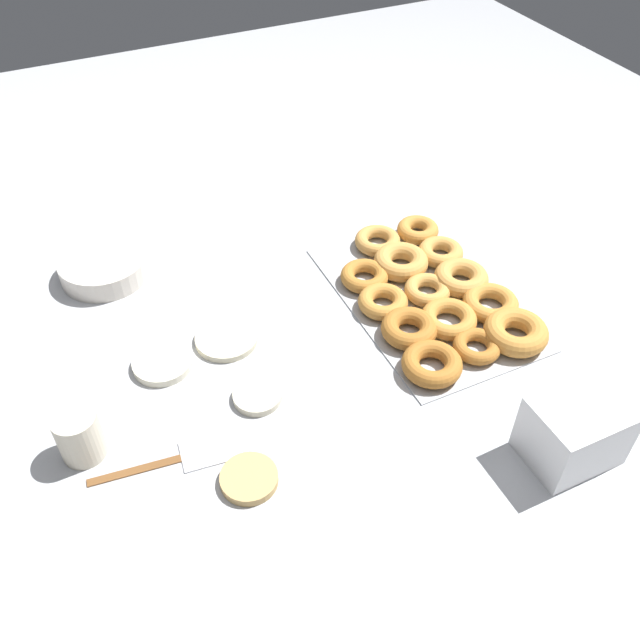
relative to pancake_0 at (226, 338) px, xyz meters
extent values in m
plane|color=#B2B5BA|center=(-0.07, -0.06, -0.01)|extent=(3.00, 3.00, 0.00)
cylinder|color=beige|center=(0.00, 0.00, 0.00)|extent=(0.12, 0.12, 0.01)
cylinder|color=silver|center=(-0.01, 0.12, 0.00)|extent=(0.11, 0.11, 0.01)
cylinder|color=tan|center=(-0.30, 0.07, 0.00)|extent=(0.09, 0.09, 0.02)
cylinder|color=beige|center=(-0.15, 0.00, 0.00)|extent=(0.08, 0.08, 0.01)
cube|color=#ADAFB5|center=(-0.05, -0.39, 0.00)|extent=(0.47, 0.30, 0.01)
torus|color=#C68438|center=(-0.23, -0.48, 0.02)|extent=(0.12, 0.12, 0.04)
torus|color=#C68438|center=(-0.14, -0.49, 0.02)|extent=(0.11, 0.11, 0.03)
torus|color=#D19347|center=(-0.05, -0.48, 0.02)|extent=(0.11, 0.11, 0.04)
torus|color=#D19347|center=(0.04, -0.49, 0.01)|extent=(0.09, 0.09, 0.03)
torus|color=#C68438|center=(0.13, -0.49, 0.01)|extent=(0.09, 0.09, 0.03)
torus|color=#AD6B28|center=(-0.22, -0.40, 0.01)|extent=(0.09, 0.09, 0.03)
torus|color=#C68438|center=(-0.14, -0.39, 0.01)|extent=(0.11, 0.11, 0.03)
torus|color=#D19347|center=(-0.05, -0.40, 0.01)|extent=(0.09, 0.09, 0.03)
torus|color=#D19347|center=(0.04, -0.40, 0.02)|extent=(0.11, 0.11, 0.04)
torus|color=#D19347|center=(0.13, -0.39, 0.01)|extent=(0.10, 0.10, 0.03)
torus|color=#AD6B28|center=(-0.23, -0.30, 0.02)|extent=(0.11, 0.11, 0.03)
torus|color=#AD6B28|center=(-0.14, -0.31, 0.02)|extent=(0.11, 0.11, 0.03)
torus|color=#C68438|center=(-0.05, -0.30, 0.01)|extent=(0.10, 0.10, 0.03)
torus|color=#B7752D|center=(0.04, -0.31, 0.01)|extent=(0.10, 0.10, 0.03)
cylinder|color=silver|center=(0.29, 0.16, 0.02)|extent=(0.18, 0.18, 0.05)
cube|color=white|center=(-0.47, -0.40, 0.00)|extent=(0.11, 0.14, 0.02)
cube|color=white|center=(-0.47, -0.40, 0.03)|extent=(0.11, 0.14, 0.02)
cube|color=white|center=(-0.47, -0.40, 0.05)|extent=(0.11, 0.14, 0.02)
cube|color=white|center=(-0.47, -0.40, 0.07)|extent=(0.11, 0.14, 0.02)
cube|color=white|center=(-0.47, -0.40, 0.09)|extent=(0.11, 0.14, 0.02)
cylinder|color=beige|center=(-0.14, 0.29, 0.04)|extent=(0.07, 0.07, 0.09)
cube|color=brown|center=(-0.21, 0.22, 0.00)|extent=(0.03, 0.15, 0.01)
cube|color=#BCBCC1|center=(-0.23, 0.09, 0.00)|extent=(0.07, 0.12, 0.01)
camera|label=1|loc=(-0.88, 0.22, 0.88)|focal=38.00mm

